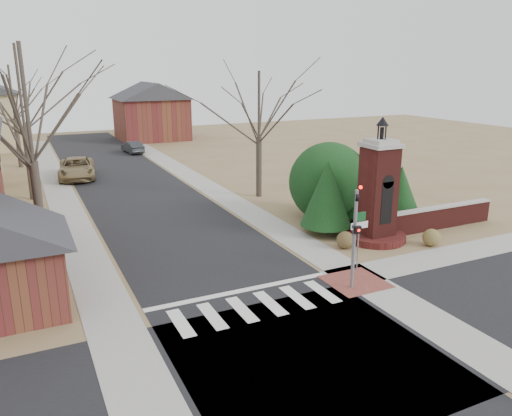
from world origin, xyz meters
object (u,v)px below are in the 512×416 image
traffic_signal_pole (355,229)px  brick_gate_monument (377,200)px  sign_post (359,230)px  distant_car (133,147)px  pickup_truck (77,168)px

traffic_signal_pole → brick_gate_monument: 6.47m
traffic_signal_pole → sign_post: size_ratio=1.64×
traffic_signal_pole → distant_car: size_ratio=1.15×
traffic_signal_pole → sign_post: bearing=47.6°
traffic_signal_pole → pickup_truck: 28.33m
brick_gate_monument → sign_post: bearing=-138.6°
sign_post → brick_gate_monument: (3.41, 3.01, 0.22)m
sign_post → distant_car: (-2.19, 36.25, -1.31)m
sign_post → distant_car: sign_post is taller
sign_post → pickup_truck: sign_post is taller
brick_gate_monument → distant_car: bearing=99.6°
brick_gate_monument → pickup_truck: bearing=118.6°
traffic_signal_pole → sign_post: 2.02m
pickup_truck → distant_car: pickup_truck is taller
distant_car → pickup_truck: bearing=50.5°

